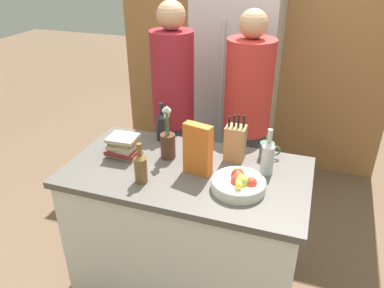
{
  "coord_description": "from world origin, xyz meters",
  "views": [
    {
      "loc": [
        0.64,
        -1.76,
        2.04
      ],
      "look_at": [
        0.0,
        0.1,
        1.0
      ],
      "focal_mm": 35.0,
      "sensor_mm": 36.0,
      "label": 1
    }
  ],
  "objects_px": {
    "fruit_bowl": "(239,183)",
    "coffee_mug": "(267,150)",
    "knife_block": "(235,142)",
    "bottle_vinegar": "(162,125)",
    "bottle_wine": "(268,156)",
    "flower_vase": "(168,142)",
    "bottle_oil": "(141,167)",
    "refrigerator": "(236,83)",
    "book_stack": "(123,146)",
    "person_in_blue": "(247,113)",
    "person_at_sink": "(173,104)",
    "cereal_box": "(198,149)"
  },
  "relations": [
    {
      "from": "fruit_bowl",
      "to": "coffee_mug",
      "type": "distance_m",
      "value": 0.4
    },
    {
      "from": "knife_block",
      "to": "bottle_vinegar",
      "type": "xyz_separation_m",
      "value": [
        -0.52,
        0.09,
        -0.01
      ]
    },
    {
      "from": "bottle_wine",
      "to": "coffee_mug",
      "type": "bearing_deg",
      "value": 97.85
    },
    {
      "from": "knife_block",
      "to": "flower_vase",
      "type": "bearing_deg",
      "value": -163.6
    },
    {
      "from": "knife_block",
      "to": "bottle_oil",
      "type": "height_order",
      "value": "knife_block"
    },
    {
      "from": "refrigerator",
      "to": "coffee_mug",
      "type": "relative_size",
      "value": 14.41
    },
    {
      "from": "book_stack",
      "to": "bottle_oil",
      "type": "height_order",
      "value": "bottle_oil"
    },
    {
      "from": "bottle_vinegar",
      "to": "coffee_mug",
      "type": "bearing_deg",
      "value": -1.39
    },
    {
      "from": "bottle_vinegar",
      "to": "person_in_blue",
      "type": "bearing_deg",
      "value": 44.77
    },
    {
      "from": "bottle_wine",
      "to": "person_in_blue",
      "type": "xyz_separation_m",
      "value": [
        -0.25,
        0.67,
        -0.04
      ]
    },
    {
      "from": "book_stack",
      "to": "bottle_wine",
      "type": "height_order",
      "value": "bottle_wine"
    },
    {
      "from": "refrigerator",
      "to": "book_stack",
      "type": "xyz_separation_m",
      "value": [
        -0.38,
        -1.45,
        0.01
      ]
    },
    {
      "from": "flower_vase",
      "to": "coffee_mug",
      "type": "relative_size",
      "value": 2.66
    },
    {
      "from": "bottle_vinegar",
      "to": "person_at_sink",
      "type": "bearing_deg",
      "value": 100.51
    },
    {
      "from": "fruit_bowl",
      "to": "coffee_mug",
      "type": "bearing_deg",
      "value": 77.28
    },
    {
      "from": "bottle_wine",
      "to": "person_in_blue",
      "type": "distance_m",
      "value": 0.72
    },
    {
      "from": "person_in_blue",
      "to": "knife_block",
      "type": "bearing_deg",
      "value": -108.61
    },
    {
      "from": "bottle_oil",
      "to": "book_stack",
      "type": "bearing_deg",
      "value": 135.06
    },
    {
      "from": "fruit_bowl",
      "to": "flower_vase",
      "type": "xyz_separation_m",
      "value": [
        -0.49,
        0.2,
        0.07
      ]
    },
    {
      "from": "bottle_vinegar",
      "to": "fruit_bowl",
      "type": "bearing_deg",
      "value": -33.59
    },
    {
      "from": "refrigerator",
      "to": "coffee_mug",
      "type": "xyz_separation_m",
      "value": [
        0.47,
        -1.19,
        -0.0
      ]
    },
    {
      "from": "bottle_vinegar",
      "to": "person_at_sink",
      "type": "distance_m",
      "value": 0.4
    },
    {
      "from": "cereal_box",
      "to": "bottle_wine",
      "type": "xyz_separation_m",
      "value": [
        0.38,
        0.13,
        -0.04
      ]
    },
    {
      "from": "coffee_mug",
      "to": "person_in_blue",
      "type": "height_order",
      "value": "person_in_blue"
    },
    {
      "from": "coffee_mug",
      "to": "person_at_sink",
      "type": "relative_size",
      "value": 0.07
    },
    {
      "from": "knife_block",
      "to": "person_in_blue",
      "type": "bearing_deg",
      "value": 94.16
    },
    {
      "from": "coffee_mug",
      "to": "person_in_blue",
      "type": "relative_size",
      "value": 0.08
    },
    {
      "from": "flower_vase",
      "to": "person_in_blue",
      "type": "relative_size",
      "value": 0.2
    },
    {
      "from": "person_in_blue",
      "to": "refrigerator",
      "type": "bearing_deg",
      "value": 86.48
    },
    {
      "from": "fruit_bowl",
      "to": "bottle_oil",
      "type": "distance_m",
      "value": 0.54
    },
    {
      "from": "fruit_bowl",
      "to": "person_in_blue",
      "type": "relative_size",
      "value": 0.17
    },
    {
      "from": "knife_block",
      "to": "person_at_sink",
      "type": "height_order",
      "value": "person_at_sink"
    },
    {
      "from": "cereal_box",
      "to": "bottle_wine",
      "type": "relative_size",
      "value": 1.1
    },
    {
      "from": "coffee_mug",
      "to": "flower_vase",
      "type": "bearing_deg",
      "value": -161.63
    },
    {
      "from": "coffee_mug",
      "to": "bottle_vinegar",
      "type": "distance_m",
      "value": 0.71
    },
    {
      "from": "coffee_mug",
      "to": "bottle_oil",
      "type": "relative_size",
      "value": 0.55
    },
    {
      "from": "cereal_box",
      "to": "bottle_wine",
      "type": "bearing_deg",
      "value": 18.43
    },
    {
      "from": "flower_vase",
      "to": "bottle_wine",
      "type": "bearing_deg",
      "value": 1.33
    },
    {
      "from": "cereal_box",
      "to": "coffee_mug",
      "type": "xyz_separation_m",
      "value": [
        0.35,
        0.3,
        -0.1
      ]
    },
    {
      "from": "fruit_bowl",
      "to": "bottle_vinegar",
      "type": "distance_m",
      "value": 0.75
    },
    {
      "from": "fruit_bowl",
      "to": "book_stack",
      "type": "distance_m",
      "value": 0.77
    },
    {
      "from": "book_stack",
      "to": "bottle_oil",
      "type": "relative_size",
      "value": 0.86
    },
    {
      "from": "bottle_vinegar",
      "to": "bottle_wine",
      "type": "bearing_deg",
      "value": -14.96
    },
    {
      "from": "flower_vase",
      "to": "bottle_wine",
      "type": "xyz_separation_m",
      "value": [
        0.6,
        0.01,
        0.0
      ]
    },
    {
      "from": "book_stack",
      "to": "bottle_wine",
      "type": "relative_size",
      "value": 0.73
    },
    {
      "from": "refrigerator",
      "to": "cereal_box",
      "type": "xyz_separation_m",
      "value": [
        0.12,
        -1.49,
        0.1
      ]
    },
    {
      "from": "bottle_vinegar",
      "to": "bottle_oil",
      "type": "bearing_deg",
      "value": -80.05
    },
    {
      "from": "cereal_box",
      "to": "coffee_mug",
      "type": "distance_m",
      "value": 0.48
    },
    {
      "from": "bottle_oil",
      "to": "bottle_wine",
      "type": "relative_size",
      "value": 0.85
    },
    {
      "from": "book_stack",
      "to": "person_in_blue",
      "type": "bearing_deg",
      "value": 50.63
    }
  ]
}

